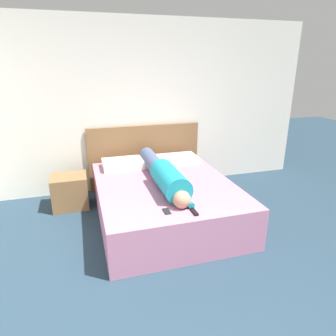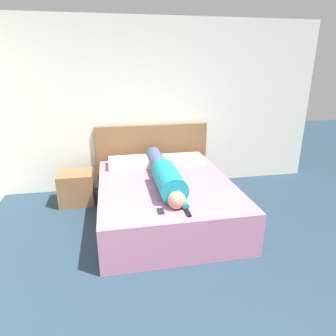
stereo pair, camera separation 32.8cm
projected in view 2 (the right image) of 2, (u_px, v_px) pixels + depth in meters
name	position (u px, v px, depth m)	size (l,w,h in m)	color
wall_back	(145.00, 107.00, 4.68)	(5.67, 0.06, 2.60)	silver
bed	(166.00, 200.00, 3.92)	(1.68, 2.09, 0.50)	#B2708E
headboard	(153.00, 156.00, 4.90)	(1.80, 0.04, 1.02)	brown
nightstand	(76.00, 188.00, 4.35)	(0.48, 0.43, 0.47)	brown
person_lying	(165.00, 174.00, 3.74)	(0.30, 1.77, 0.30)	tan
pillow_near_headboard	(130.00, 162.00, 4.42)	(0.63, 0.39, 0.12)	silver
pillow_second	(183.00, 160.00, 4.57)	(0.60, 0.39, 0.10)	silver
tv_remote	(188.00, 213.00, 3.03)	(0.04, 0.15, 0.02)	black
cell_phone	(161.00, 211.00, 3.08)	(0.06, 0.13, 0.01)	black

